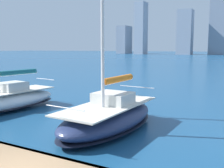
% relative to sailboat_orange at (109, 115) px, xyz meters
% --- Properties ---
extents(sailboat_orange, '(3.29, 7.08, 12.09)m').
position_rel_sailboat_orange_xyz_m(sailboat_orange, '(0.00, 0.00, 0.00)').
color(sailboat_orange, navy).
rests_on(sailboat_orange, ground).
extents(sailboat_teal, '(3.31, 7.36, 12.53)m').
position_rel_sailboat_orange_xyz_m(sailboat_teal, '(7.78, -0.52, 0.01)').
color(sailboat_teal, silver).
rests_on(sailboat_teal, ground).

